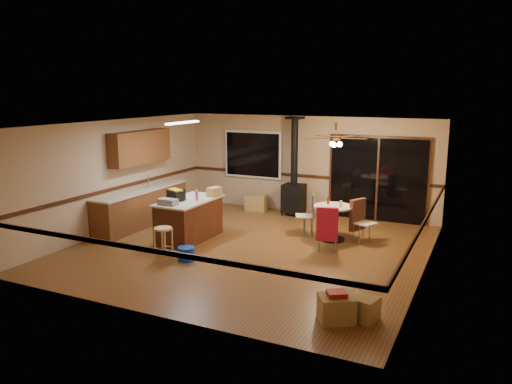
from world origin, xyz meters
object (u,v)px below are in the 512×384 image
Objects in this scene: dining_table at (333,217)px; box_corner_b at (362,308)px; box_corner_a at (336,308)px; chair_near at (327,224)px; kitchen_island at (189,219)px; toolbox_grey at (168,202)px; blue_bucket at (186,254)px; box_under_window at (256,202)px; bar_stool at (164,243)px; wood_stove at (294,188)px; toolbox_black at (175,195)px; chair_right at (358,215)px; chair_left at (309,210)px.

dining_table is 3.93m from box_corner_b.
chair_near is at bearing 110.02° from box_corner_a.
kitchen_island is 4.15× the size of toolbox_grey.
blue_bucket is 4.39m from box_under_window.
toolbox_grey is 0.64× the size of bar_stool.
blue_bucket is at bearing -59.72° from kitchen_island.
toolbox_grey is at bearing -111.35° from wood_stove.
toolbox_black is at bearing 113.18° from bar_stool.
kitchen_island is at bearing -113.09° from wood_stove.
chair_right is at bearing 99.82° from box_corner_a.
bar_stool is at bearing -78.75° from kitchen_island.
box_under_window is (0.17, 3.10, -0.23)m from kitchen_island.
blue_bucket is at bearing -97.55° from wood_stove.
toolbox_grey is 4.94m from box_corner_b.
box_corner_a is (4.12, -2.50, -0.27)m from kitchen_island.
chair_right is at bearing 29.72° from toolbox_grey.
chair_left is (-0.60, 0.14, 0.06)m from dining_table.
chair_left is 4.37m from box_corner_a.
chair_near is (2.32, 1.68, 0.46)m from blue_bucket.
box_corner_a is 1.17× the size of box_corner_b.
chair_near reaches higher than box_under_window.
dining_table is 1.23× the size of chair_near.
bar_stool reaches higher than box_corner_a.
chair_left is 0.76× the size of chair_near.
box_corner_a is (1.82, -3.95, -0.40)m from chair_left.
wood_stove is 2.38m from dining_table.
dining_table is (3.14, 1.47, -0.48)m from toolbox_black.
toolbox_black is 1.21× the size of blue_bucket.
blue_bucket is 3.38m from dining_table.
chair_left reaches higher than kitchen_island.
chair_right is at bearing -0.78° from chair_left.
toolbox_black is at bearing 151.78° from box_corner_a.
box_corner_b is (3.15, -5.34, -0.56)m from wood_stove.
toolbox_grey reaches higher than box_corner_a.
toolbox_grey is 1.36m from blue_bucket.
toolbox_grey is at bearing 118.16° from bar_stool.
box_corner_b is (4.68, -2.12, -0.84)m from toolbox_black.
chair_near is at bearing -42.89° from box_under_window.
box_under_window is at bearing 125.13° from box_corner_a.
wood_stove reaches higher than kitchen_island.
dining_table reaches higher than box_under_window.
box_under_window is at bearing 137.11° from chair_near.
dining_table is (1.60, -1.74, -0.20)m from wood_stove.
bar_stool is 4.02m from box_corner_a.
toolbox_black is 4.03m from chair_right.
wood_stove reaches higher than blue_bucket.
box_under_window is (-2.13, 1.65, -0.37)m from chair_left.
kitchen_island is 3.99× the size of box_corner_b.
chair_near is at bearing 32.49° from bar_stool.
wood_stove is at bearing -2.54° from box_under_window.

